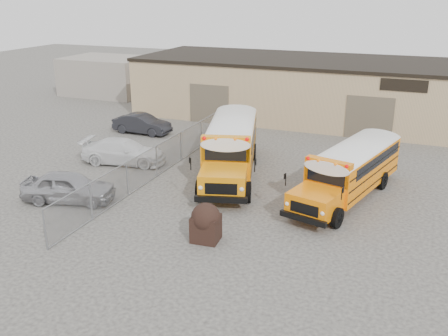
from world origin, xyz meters
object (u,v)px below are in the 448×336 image
at_px(school_bus_left, 238,116).
at_px(car_dark, 142,124).
at_px(car_white, 124,151).
at_px(school_bus_right, 389,141).
at_px(tarp_bundle, 206,222).
at_px(car_silver, 69,187).

distance_m(school_bus_left, car_dark, 7.25).
relative_size(school_bus_left, car_white, 2.10).
bearing_deg(car_dark, car_white, -157.68).
xyz_separation_m(school_bus_left, car_dark, (-7.14, -0.76, -1.04)).
distance_m(school_bus_right, car_white, 15.60).
xyz_separation_m(tarp_bundle, car_silver, (-7.87, 1.24, -0.09)).
bearing_deg(school_bus_right, tarp_bundle, -116.36).
bearing_deg(car_dark, school_bus_right, -92.08).
distance_m(school_bus_right, car_silver, 17.95).
bearing_deg(school_bus_left, tarp_bundle, -75.02).
bearing_deg(car_white, school_bus_left, -44.71).
distance_m(tarp_bundle, car_silver, 7.97).
height_order(school_bus_right, car_silver, school_bus_right).
bearing_deg(tarp_bundle, school_bus_right, 63.64).
relative_size(car_white, car_dark, 1.18).
bearing_deg(school_bus_left, car_white, -124.33).
xyz_separation_m(tarp_bundle, car_white, (-8.52, 7.19, -0.12)).
bearing_deg(car_silver, tarp_bundle, -114.82).
xyz_separation_m(school_bus_right, car_silver, (-14.03, -11.18, -0.77)).
xyz_separation_m(car_silver, car_dark, (-3.05, 12.13, -0.06)).
bearing_deg(tarp_bundle, school_bus_left, 104.98).
bearing_deg(tarp_bundle, car_dark, 129.24).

